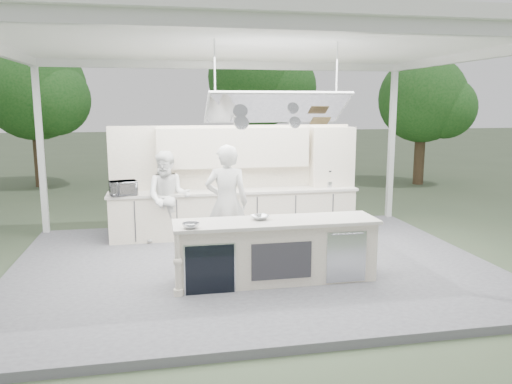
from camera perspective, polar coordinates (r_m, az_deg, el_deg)
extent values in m
plane|color=#425037|center=(8.65, -0.43, -8.86)|extent=(90.00, 90.00, 0.00)
cube|color=slate|center=(8.63, -0.43, -8.48)|extent=(8.00, 6.00, 0.12)
cube|color=white|center=(12.25, 15.22, 5.23)|extent=(0.12, 0.12, 3.70)
cube|color=white|center=(11.24, -23.40, 4.36)|extent=(0.12, 0.12, 3.70)
cube|color=white|center=(8.24, -0.47, 16.85)|extent=(8.20, 6.20, 0.16)
cube|color=white|center=(5.43, 5.53, 18.67)|extent=(8.00, 0.12, 0.16)
cube|color=white|center=(11.08, -3.33, 14.26)|extent=(8.00, 0.12, 0.16)
cube|color=white|center=(9.73, 23.48, 14.06)|extent=(0.12, 6.00, 0.16)
cube|color=white|center=(7.35, 2.42, 9.63)|extent=(2.00, 0.71, 0.43)
cube|color=white|center=(7.35, 2.42, 9.63)|extent=(2.06, 0.76, 0.46)
cylinder|color=white|center=(7.20, -4.73, 13.38)|extent=(0.02, 0.02, 0.95)
cylinder|color=white|center=(7.62, 9.21, 13.10)|extent=(0.02, 0.02, 0.95)
cylinder|color=silver|center=(7.40, -1.67, 7.93)|extent=(0.22, 0.14, 0.21)
cylinder|color=silver|center=(7.53, 4.47, 7.94)|extent=(0.18, 0.12, 0.18)
cube|color=olive|center=(7.66, 7.34, 8.08)|extent=(0.28, 0.18, 0.12)
cube|color=white|center=(7.68, 2.30, -6.86)|extent=(3.00, 0.70, 0.90)
cube|color=silver|center=(7.55, 2.32, -3.41)|extent=(3.10, 0.78, 0.05)
cylinder|color=white|center=(7.15, -8.93, -8.18)|extent=(0.11, 0.11, 0.92)
cube|color=black|center=(7.21, -5.29, -8.80)|extent=(0.70, 0.04, 0.72)
cube|color=silver|center=(7.20, -5.28, -8.81)|extent=(0.74, 0.03, 0.72)
cube|color=#2F2E33|center=(7.36, 2.95, -7.88)|extent=(0.90, 0.02, 0.55)
cube|color=silver|center=(7.65, 10.29, -7.32)|extent=(0.62, 0.02, 0.78)
cube|color=white|center=(10.30, -2.40, -2.48)|extent=(5.00, 0.65, 0.90)
cube|color=silver|center=(10.21, -2.42, 0.12)|extent=(5.08, 0.72, 0.05)
cube|color=white|center=(10.47, -2.68, 1.48)|extent=(5.00, 0.10, 2.25)
cube|color=white|center=(10.27, -2.60, 5.10)|extent=(3.10, 0.38, 0.80)
cube|color=white|center=(10.75, 8.61, 3.88)|extent=(0.90, 0.45, 1.30)
cube|color=olive|center=(10.75, 8.61, 3.88)|extent=(0.84, 0.40, 0.03)
cylinder|color=silver|center=(10.66, 8.28, 0.91)|extent=(0.20, 0.20, 0.12)
cylinder|color=black|center=(10.64, 8.30, 1.76)|extent=(0.17, 0.17, 0.20)
cylinder|color=black|center=(10.78, 10.03, 0.91)|extent=(0.16, 0.16, 0.10)
cone|color=black|center=(10.76, 10.06, 1.80)|extent=(0.14, 0.14, 0.24)
cylinder|color=#443322|center=(18.56, -23.52, 3.79)|extent=(0.36, 0.36, 2.10)
sphere|color=#366A27|center=(18.49, -24.01, 10.70)|extent=(3.40, 3.40, 3.40)
sphere|color=#366A27|center=(17.84, -22.14, 9.79)|extent=(2.38, 2.38, 2.38)
cylinder|color=#443322|center=(20.50, 0.20, 5.62)|extent=(0.36, 0.36, 2.45)
sphere|color=#366A27|center=(20.47, 0.21, 12.97)|extent=(4.00, 4.00, 4.00)
sphere|color=#366A27|center=(20.04, 2.84, 11.87)|extent=(2.80, 2.80, 2.80)
cylinder|color=#443322|center=(18.50, 18.15, 3.83)|extent=(0.36, 0.36, 1.92)
sphere|color=#366A27|center=(18.41, 18.50, 10.07)|extent=(3.00, 3.00, 3.00)
sphere|color=#366A27|center=(18.32, 20.80, 9.00)|extent=(2.10, 2.10, 2.10)
imported|color=silver|center=(8.55, -3.36, -1.28)|extent=(0.79, 0.57, 2.01)
imported|color=white|center=(9.76, -9.99, -0.63)|extent=(0.97, 0.81, 1.80)
imported|color=#AFB0B6|center=(9.90, -14.94, 0.44)|extent=(0.57, 0.44, 0.28)
imported|color=silver|center=(7.58, 0.47, -2.92)|extent=(0.35, 0.35, 0.07)
imported|color=#BBBDC2|center=(7.11, -7.46, -3.82)|extent=(0.27, 0.27, 0.08)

